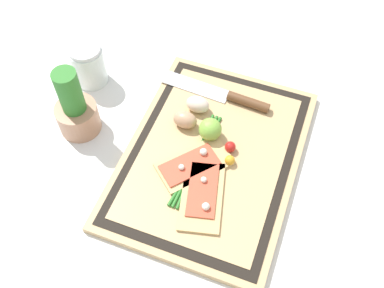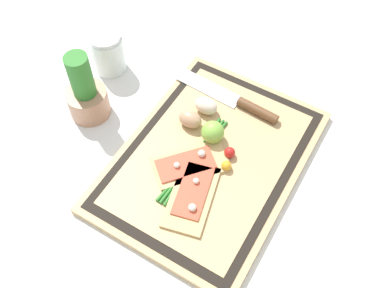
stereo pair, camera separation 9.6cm
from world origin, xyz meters
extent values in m
plane|color=silver|center=(0.00, 0.00, 0.00)|extent=(6.00, 6.00, 0.00)
cube|color=tan|center=(0.00, 0.00, 0.01)|extent=(0.50, 0.36, 0.02)
cube|color=black|center=(0.00, 0.00, 0.02)|extent=(0.47, 0.33, 0.00)
cube|color=tan|center=(0.00, 0.00, 0.02)|extent=(0.43, 0.30, 0.00)
cube|color=tan|center=(-0.10, -0.01, 0.02)|extent=(0.17, 0.12, 0.01)
cube|color=#D14C33|center=(-0.09, -0.01, 0.03)|extent=(0.13, 0.09, 0.00)
sphere|color=silver|center=(-0.13, -0.03, 0.04)|extent=(0.02, 0.02, 0.02)
sphere|color=silver|center=(-0.07, -0.01, 0.04)|extent=(0.01, 0.01, 0.01)
cube|color=tan|center=(-0.04, 0.03, 0.02)|extent=(0.17, 0.16, 0.01)
cube|color=#D14C33|center=(-0.05, 0.03, 0.03)|extent=(0.13, 0.12, 0.00)
sphere|color=silver|center=(-0.01, 0.02, 0.04)|extent=(0.02, 0.02, 0.02)
sphere|color=silver|center=(-0.06, 0.05, 0.04)|extent=(0.01, 0.01, 0.01)
cube|color=silver|center=(0.17, 0.10, 0.02)|extent=(0.05, 0.17, 0.00)
cylinder|color=brown|center=(0.16, -0.03, 0.03)|extent=(0.03, 0.10, 0.02)
ellipsoid|color=tan|center=(0.05, 0.08, 0.04)|extent=(0.04, 0.05, 0.04)
ellipsoid|color=beige|center=(0.10, 0.07, 0.04)|extent=(0.04, 0.05, 0.04)
sphere|color=#7FB742|center=(0.04, 0.02, 0.05)|extent=(0.05, 0.05, 0.05)
sphere|color=red|center=(0.03, -0.03, 0.03)|extent=(0.02, 0.02, 0.02)
sphere|color=gold|center=(-0.01, -0.04, 0.03)|extent=(0.02, 0.02, 0.02)
cylinder|color=#2D7528|center=(-0.02, 0.03, 0.02)|extent=(0.25, 0.03, 0.01)
cylinder|color=#2D7528|center=(-0.02, 0.03, 0.02)|extent=(0.25, 0.02, 0.01)
cylinder|color=#2D7528|center=(-0.02, 0.03, 0.02)|extent=(0.25, 0.02, 0.01)
cylinder|color=#AD7A5B|center=(-0.02, 0.31, 0.03)|extent=(0.09, 0.09, 0.07)
cylinder|color=#2D7528|center=(-0.02, 0.31, 0.11)|extent=(0.05, 0.05, 0.14)
cylinder|color=silver|center=(0.12, 0.35, 0.05)|extent=(0.08, 0.08, 0.10)
cylinder|color=#D16023|center=(0.12, 0.35, 0.02)|extent=(0.07, 0.07, 0.03)
cylinder|color=silver|center=(0.12, 0.35, 0.10)|extent=(0.07, 0.07, 0.01)
camera|label=1|loc=(-0.50, -0.14, 0.83)|focal=42.00mm
camera|label=2|loc=(-0.46, -0.23, 0.83)|focal=42.00mm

